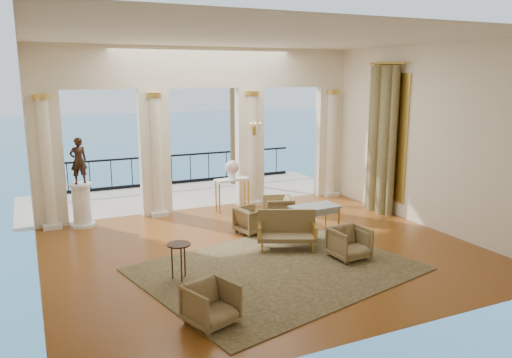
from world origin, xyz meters
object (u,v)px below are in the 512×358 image
settee (287,230)px  pedestal (82,206)px  armchair_c (278,208)px  armchair_b (349,242)px  armchair_a (211,302)px  armchair_d (252,219)px  side_table (179,249)px  game_table (315,209)px  console_table (232,184)px  statue (78,161)px

settee → pedestal: pedestal is taller
armchair_c → pedestal: size_ratio=0.67×
armchair_b → armchair_a: bearing=-161.2°
armchair_d → armchair_b: bearing=-168.0°
pedestal → side_table: size_ratio=1.56×
armchair_d → game_table: size_ratio=0.61×
pedestal → console_table: size_ratio=1.09×
armchair_a → console_table: 6.52m
armchair_b → armchair_c: 2.96m
game_table → statue: (-4.85, 3.22, 0.99)m
console_table → settee: bearing=-98.3°
armchair_b → statue: statue is taller
armchair_a → armchair_d: bearing=38.3°
settee → game_table: bearing=47.2°
armchair_d → side_table: bearing=117.0°
armchair_c → armchair_d: bearing=-44.1°
settee → game_table: (0.95, 0.39, 0.27)m
armchair_a → armchair_d: (2.43, 3.85, -0.01)m
pedestal → side_table: 4.48m
armchair_a → armchair_b: 3.84m
settee → pedestal: 5.32m
pedestal → console_table: (3.98, -0.24, 0.24)m
armchair_a → side_table: 1.85m
console_table → armchair_c: bearing=-72.7°
armchair_c → game_table: size_ratio=0.64×
settee → game_table: size_ratio=1.20×
armchair_c → settee: bearing=-4.8°
statue → armchair_b: bearing=122.5°
game_table → side_table: 3.74m
armchair_a → statue: statue is taller
side_table → statue: bearing=106.5°
armchair_b → armchair_d: (-1.13, 2.41, -0.02)m
armchair_a → statue: 6.39m
pedestal → statue: 1.15m
game_table → console_table: bearing=102.8°
settee → statue: size_ratio=1.21×
armchair_d → armchair_c: bearing=-74.4°
armchair_d → statue: 4.52m
armchair_a → side_table: armchair_a is taller
settee → statue: statue is taller
armchair_d → side_table: size_ratio=0.98×
armchair_c → armchair_d: (-0.99, -0.54, -0.02)m
armchair_a → armchair_d: size_ratio=1.02×
game_table → statue: size_ratio=1.00×
settee → armchair_c: bearing=92.7°
console_table → side_table: console_table is taller
armchair_d → side_table: side_table is taller
game_table → statue: statue is taller
statue → side_table: (1.27, -4.29, -1.07)m
settee → statue: 5.47m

